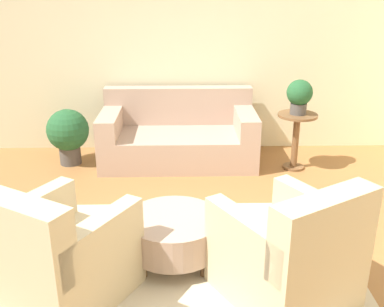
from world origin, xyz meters
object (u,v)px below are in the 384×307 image
at_px(armchair_left, 57,259).
at_px(armchair_right, 290,256).
at_px(potted_plant_floor, 68,133).
at_px(potted_plant_on_side_table, 299,95).
at_px(side_table, 296,133).
at_px(ottoman_table, 174,232).
at_px(couch, 178,137).

relative_size(armchair_left, armchair_right, 1.00).
bearing_deg(potted_plant_floor, armchair_right, -50.63).
relative_size(potted_plant_on_side_table, potted_plant_floor, 0.58).
bearing_deg(side_table, ottoman_table, -126.76).
relative_size(armchair_right, ottoman_table, 1.48).
relative_size(armchair_left, ottoman_table, 1.48).
height_order(armchair_right, potted_plant_on_side_table, potted_plant_on_side_table).
height_order(couch, armchair_right, armchair_right).
relative_size(armchair_right, potted_plant_on_side_table, 2.79).
height_order(armchair_right, ottoman_table, armchair_right).
distance_m(ottoman_table, potted_plant_floor, 2.57).
relative_size(side_table, potted_plant_floor, 0.99).
bearing_deg(armchair_left, armchair_right, 0.00).
distance_m(armchair_right, potted_plant_floor, 3.46).
xyz_separation_m(armchair_left, potted_plant_on_side_table, (2.27, 2.46, 0.58)).
xyz_separation_m(armchair_right, side_table, (0.63, 2.46, 0.11)).
relative_size(couch, armchair_right, 1.67).
relative_size(armchair_right, potted_plant_floor, 1.63).
distance_m(couch, ottoman_table, 2.27).
bearing_deg(potted_plant_on_side_table, armchair_left, -132.78).
relative_size(couch, potted_plant_on_side_table, 4.66).
relative_size(ottoman_table, potted_plant_on_side_table, 1.88).
bearing_deg(potted_plant_on_side_table, potted_plant_floor, 175.59).
bearing_deg(armchair_right, couch, 106.32).
distance_m(couch, potted_plant_floor, 1.39).
distance_m(armchair_left, potted_plant_on_side_table, 3.40).
xyz_separation_m(couch, armchair_right, (0.81, -2.77, 0.04)).
xyz_separation_m(armchair_left, ottoman_table, (0.81, 0.50, -0.09)).
xyz_separation_m(armchair_left, armchair_right, (1.65, 0.00, 0.00)).
distance_m(couch, armchair_left, 2.89).
bearing_deg(ottoman_table, side_table, 53.24).
height_order(couch, armchair_left, armchair_left).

